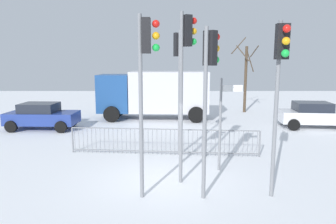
{
  "coord_description": "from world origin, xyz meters",
  "views": [
    {
      "loc": [
        0.16,
        -9.6,
        3.77
      ],
      "look_at": [
        0.17,
        3.3,
        1.66
      ],
      "focal_mm": 33.44,
      "sensor_mm": 36.0,
      "label": 1
    }
  ],
  "objects": [
    {
      "name": "traffic_light_rear_right",
      "position": [
        0.57,
        2.79,
        3.61
      ],
      "size": [
        0.38,
        0.54,
        4.94
      ],
      "rotation": [
        0.0,
        0.0,
        0.36
      ],
      "color": "slate",
      "rests_on": "ground"
    },
    {
      "name": "car_white_mid",
      "position": [
        8.44,
        7.88,
        0.77
      ],
      "size": [
        3.95,
        2.25,
        1.47
      ],
      "rotation": [
        0.0,
        0.0,
        -0.1
      ],
      "color": "silver",
      "rests_on": "ground"
    },
    {
      "name": "traffic_light_mid_right",
      "position": [
        3.08,
        -1.41,
        3.52
      ],
      "size": [
        0.33,
        0.57,
        4.81
      ],
      "rotation": [
        0.0,
        0.0,
        3.17
      ],
      "color": "slate",
      "rests_on": "ground"
    },
    {
      "name": "delivery_truck",
      "position": [
        -0.69,
        10.67,
        1.74
      ],
      "size": [
        7.12,
        2.9,
        3.1
      ],
      "rotation": [
        0.0,
        0.0,
        3.11
      ],
      "color": "silver",
      "rests_on": "ground"
    },
    {
      "name": "ground_plane",
      "position": [
        0.0,
        0.0,
        0.0
      ],
      "size": [
        60.0,
        60.0,
        0.0
      ],
      "primitive_type": "plane",
      "color": "white"
    },
    {
      "name": "traffic_light_mid_left",
      "position": [
        -0.43,
        -1.33,
        3.62
      ],
      "size": [
        0.57,
        0.32,
        4.96
      ],
      "rotation": [
        0.0,
        0.0,
        4.71
      ],
      "color": "slate",
      "rests_on": "ground"
    },
    {
      "name": "bare_tree_left",
      "position": [
        5.85,
        13.41,
        2.69
      ],
      "size": [
        1.84,
        1.89,
        5.53
      ],
      "color": "#473828",
      "rests_on": "ground"
    },
    {
      "name": "traffic_light_foreground_left",
      "position": [
        0.68,
        -0.18,
        3.78
      ],
      "size": [
        0.52,
        0.41,
        5.19
      ],
      "rotation": [
        0.0,
        0.0,
        5.2
      ],
      "color": "slate",
      "rests_on": "ground"
    },
    {
      "name": "pedestrian_guard_railing",
      "position": [
        -0.01,
        2.69,
        0.55
      ],
      "size": [
        7.65,
        0.73,
        1.07
      ],
      "rotation": [
        0.0,
        0.0,
        -0.09
      ],
      "color": "slate",
      "rests_on": "ground"
    },
    {
      "name": "direction_sign_post",
      "position": [
        2.0,
        0.86,
        1.79
      ],
      "size": [
        0.79,
        0.14,
        3.21
      ],
      "rotation": [
        0.0,
        0.0,
        0.11
      ],
      "color": "slate",
      "rests_on": "ground"
    },
    {
      "name": "car_blue_far",
      "position": [
        -6.86,
        7.5,
        0.77
      ],
      "size": [
        3.86,
        2.05,
        1.47
      ],
      "rotation": [
        0.0,
        0.0,
        -0.04
      ],
      "color": "navy",
      "rests_on": "ground"
    },
    {
      "name": "traffic_light_foreground_right",
      "position": [
        1.25,
        -1.29,
        3.4
      ],
      "size": [
        0.47,
        0.46,
        4.65
      ],
      "rotation": [
        0.0,
        0.0,
        5.48
      ],
      "color": "slate",
      "rests_on": "ground"
    }
  ]
}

